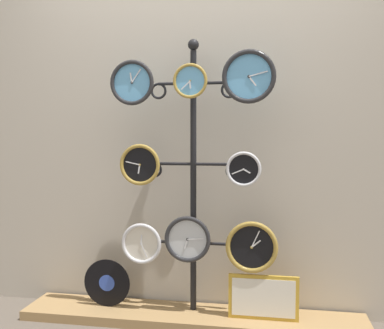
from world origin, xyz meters
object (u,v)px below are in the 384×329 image
Objects in this scene: clock_bottom_right at (252,247)px; clock_middle_right at (244,169)px; clock_top_right at (249,77)px; clock_middle_left at (140,165)px; vinyl_record at (107,283)px; display_stand at (193,227)px; clock_top_left at (132,83)px; clock_bottom_left at (142,243)px; clock_top_center at (190,81)px; clock_bottom_center at (188,239)px; picture_frame at (263,297)px.

clock_middle_right is at bearing -165.07° from clock_bottom_right.
clock_middle_left is at bearing 177.61° from clock_top_right.
display_stand is at bearing 5.41° from vinyl_record.
clock_top_left is 1.02m from clock_bottom_left.
clock_top_right is at bearing -17.67° from display_stand.
clock_top_left is 1.32m from vinyl_record.
vinyl_record is (-0.24, 0.03, -0.79)m from clock_middle_left.
clock_top_right is (0.35, -0.00, 0.02)m from clock_top_center.
clock_top_center is 0.66× the size of clock_top_right.
clock_top_right is 0.87m from clock_middle_left.
clock_top_right is 1.22× the size of clock_middle_left.
clock_middle_right reaches higher than vinyl_record.
clock_bottom_left is 0.83× the size of vinyl_record.
clock_middle_left is at bearing 39.97° from clock_top_left.
clock_bottom_left is (0.04, 0.03, -1.02)m from clock_top_left.
clock_top_right reaches higher than clock_bottom_left.
display_stand is 6.83× the size of clock_middle_left.
clock_top_right is 1.01× the size of clock_bottom_right.
clock_bottom_center is at bearing -105.31° from display_stand.
display_stand reaches higher than clock_top_right.
clock_top_right is 1.35m from picture_frame.
clock_middle_right is at bearing -4.39° from clock_bottom_center.
clock_middle_right is (0.33, -0.11, 0.39)m from display_stand.
clock_bottom_left is at bearing 179.41° from clock_bottom_right.
clock_middle_left is 0.83× the size of vinyl_record.
clock_top_left is at bearing -140.03° from clock_middle_left.
clock_middle_left is at bearing -179.58° from clock_bottom_center.
clock_bottom_left is 0.70m from clock_bottom_right.
clock_bottom_right is (0.05, 0.01, -0.48)m from clock_middle_right.
clock_middle_left reaches higher than clock_bottom_center.
clock_top_left is 0.88m from clock_middle_right.
clock_bottom_left is (-0.68, 0.03, -1.04)m from clock_top_right.
clock_bottom_center reaches higher than vinyl_record.
clock_middle_left reaches higher than picture_frame.
picture_frame is at bearing -0.20° from clock_bottom_left.
vinyl_record reaches higher than picture_frame.
clock_bottom_left is at bearing -26.01° from clock_middle_left.
clock_bottom_right is at bearing 1.99° from clock_top_center.
display_stand is at bearing 17.52° from clock_top_left.
clock_top_right is at bearing -2.39° from clock_middle_left.
vinyl_record is (-0.93, 0.06, -1.33)m from clock_top_right.
clock_top_right reaches higher than clock_bottom_center.
clock_middle_right is 0.50× the size of picture_frame.
clock_middle_right reaches higher than clock_bottom_right.
clock_top_left is 0.88× the size of clock_bottom_right.
clock_bottom_right is 1.01× the size of vinyl_record.
clock_top_left reaches higher than picture_frame.
clock_bottom_left is at bearing 31.73° from clock_top_left.
display_stand is 6.09× the size of clock_bottom_center.
picture_frame is (0.82, 0.03, -1.33)m from clock_top_left.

